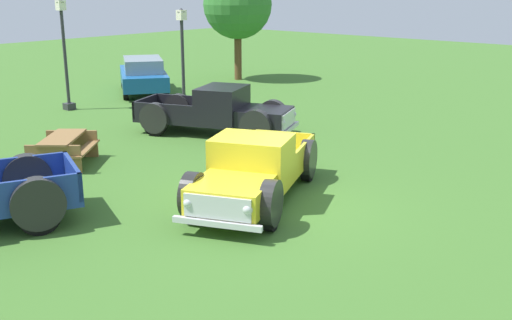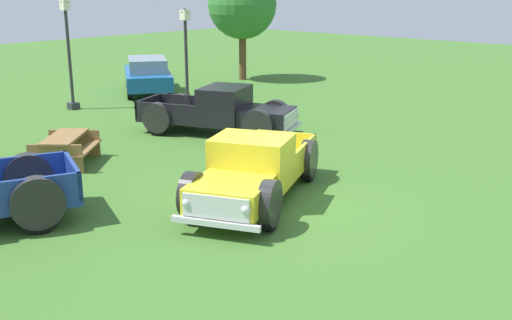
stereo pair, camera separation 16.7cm
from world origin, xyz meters
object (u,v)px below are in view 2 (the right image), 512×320
at_px(lamp_post_near, 186,58).
at_px(picnic_table, 65,146).
at_px(lamp_post_far, 69,52).
at_px(oak_tree_east, 242,5).
at_px(pickup_truck_behind_right, 227,112).
at_px(pickup_truck_foreground, 251,173).
at_px(sedan_distant_a, 148,74).

bearing_deg(lamp_post_near, picnic_table, -157.58).
height_order(lamp_post_far, oak_tree_east, oak_tree_east).
xyz_separation_m(pickup_truck_behind_right, lamp_post_near, (1.72, 3.76, 1.26)).
relative_size(pickup_truck_foreground, lamp_post_near, 1.36).
height_order(lamp_post_near, oak_tree_east, oak_tree_east).
bearing_deg(lamp_post_near, pickup_truck_behind_right, -114.59).
distance_m(pickup_truck_behind_right, lamp_post_far, 7.50).
xyz_separation_m(pickup_truck_foreground, oak_tree_east, (13.08, 12.42, 2.94)).
xyz_separation_m(pickup_truck_foreground, picnic_table, (-1.04, 5.74, -0.22)).
bearing_deg(sedan_distant_a, lamp_post_near, -109.80).
distance_m(pickup_truck_behind_right, oak_tree_east, 12.02).
bearing_deg(pickup_truck_foreground, lamp_post_near, 55.46).
xyz_separation_m(sedan_distant_a, picnic_table, (-8.52, -7.19, -0.31)).
xyz_separation_m(sedan_distant_a, lamp_post_far, (-4.27, -0.79, 1.36)).
height_order(pickup_truck_behind_right, picnic_table, pickup_truck_behind_right).
distance_m(pickup_truck_foreground, lamp_post_near, 10.53).
height_order(sedan_distant_a, lamp_post_near, lamp_post_near).
height_order(pickup_truck_behind_right, oak_tree_east, oak_tree_east).
bearing_deg(picnic_table, lamp_post_near, 22.42).
bearing_deg(lamp_post_near, pickup_truck_foreground, -124.54).
distance_m(pickup_truck_foreground, sedan_distant_a, 14.94).
bearing_deg(pickup_truck_foreground, picnic_table, 100.24).
relative_size(pickup_truck_foreground, lamp_post_far, 1.25).
relative_size(pickup_truck_behind_right, picnic_table, 2.29).
xyz_separation_m(sedan_distant_a, oak_tree_east, (5.60, -0.51, 2.85)).
distance_m(lamp_post_near, picnic_table, 7.68).
height_order(pickup_truck_foreground, oak_tree_east, oak_tree_east).
height_order(sedan_distant_a, lamp_post_far, lamp_post_far).
bearing_deg(oak_tree_east, picnic_table, -154.68).
height_order(pickup_truck_foreground, lamp_post_far, lamp_post_far).
bearing_deg(pickup_truck_behind_right, lamp_post_near, 65.41).
xyz_separation_m(pickup_truck_foreground, pickup_truck_behind_right, (4.21, 4.85, 0.02)).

